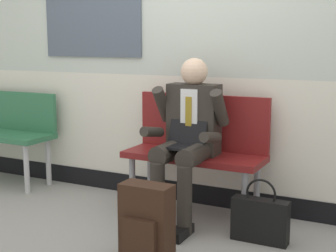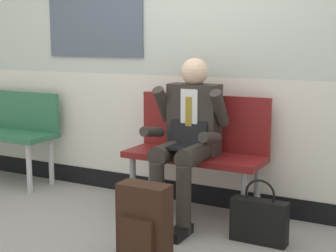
# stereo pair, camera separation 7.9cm
# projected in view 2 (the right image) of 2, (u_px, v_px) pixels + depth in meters

# --- Properties ---
(ground_plane) EXTENTS (18.00, 18.00, 0.00)m
(ground_plane) POSITION_uv_depth(u_px,v_px,m) (150.00, 220.00, 3.88)
(ground_plane) COLOR gray
(station_wall) EXTENTS (6.78, 0.17, 2.63)m
(station_wall) POSITION_uv_depth(u_px,v_px,m) (185.00, 50.00, 4.20)
(station_wall) COLOR beige
(station_wall) RESTS_ON ground
(bench_with_person) EXTENTS (1.11, 0.42, 0.96)m
(bench_with_person) POSITION_uv_depth(u_px,v_px,m) (198.00, 145.00, 3.96)
(bench_with_person) COLOR maroon
(bench_with_person) RESTS_ON ground
(bench_empty) EXTENTS (1.03, 0.42, 0.89)m
(bench_empty) POSITION_uv_depth(u_px,v_px,m) (11.00, 128.00, 4.92)
(bench_empty) COLOR #2D6B47
(bench_empty) RESTS_ON ground
(person_seated) EXTENTS (0.57, 0.70, 1.26)m
(person_seated) POSITION_uv_depth(u_px,v_px,m) (187.00, 135.00, 3.77)
(person_seated) COLOR #2D2823
(person_seated) RESTS_ON ground
(backpack) EXTENTS (0.33, 0.20, 0.50)m
(backpack) POSITION_uv_depth(u_px,v_px,m) (144.00, 223.00, 3.14)
(backpack) COLOR #331E14
(backpack) RESTS_ON ground
(handbag) EXTENTS (0.40, 0.11, 0.45)m
(handbag) POSITION_uv_depth(u_px,v_px,m) (259.00, 220.00, 3.42)
(handbag) COLOR black
(handbag) RESTS_ON ground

